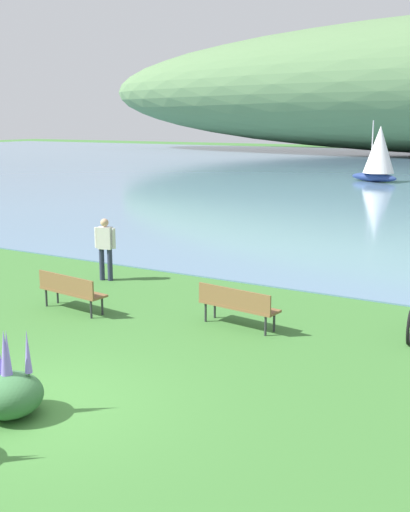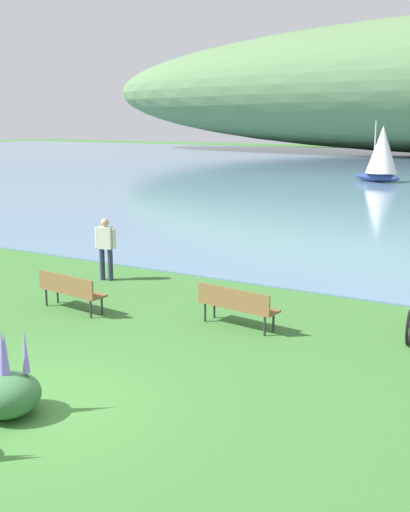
% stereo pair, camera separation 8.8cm
% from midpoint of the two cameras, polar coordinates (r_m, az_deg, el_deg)
% --- Properties ---
extents(ground_plane, '(200.00, 200.00, 0.00)m').
position_cam_midpoint_polar(ground_plane, '(10.34, -14.90, -12.89)').
color(ground_plane, '#3D7533').
extents(park_bench_near_camera, '(1.85, 0.70, 0.88)m').
position_cam_midpoint_polar(park_bench_near_camera, '(14.76, -11.91, -2.94)').
color(park_bench_near_camera, brown).
rests_on(park_bench_near_camera, ground).
extents(park_bench_further_along, '(1.85, 0.70, 0.88)m').
position_cam_midpoint_polar(park_bench_further_along, '(13.33, 3.05, -4.33)').
color(park_bench_further_along, brown).
rests_on(park_bench_further_along, ground).
extents(person_at_shoreline, '(0.59, 0.31, 1.71)m').
position_cam_midpoint_polar(person_at_shoreline, '(17.34, -8.82, 0.98)').
color(person_at_shoreline, '#282D47').
rests_on(person_at_shoreline, ground).
extents(echium_bush_beside_closest, '(0.99, 0.99, 1.35)m').
position_cam_midpoint_polar(echium_bush_beside_closest, '(9.98, -17.19, -11.63)').
color(echium_bush_beside_closest, '#386B3D').
rests_on(echium_bush_beside_closest, ground).
extents(sailboat_mid_bay, '(3.73, 2.71, 4.23)m').
position_cam_midpoint_polar(sailboat_mid_bay, '(45.89, 15.71, 8.92)').
color(sailboat_mid_bay, navy).
rests_on(sailboat_mid_bay, bay_water).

